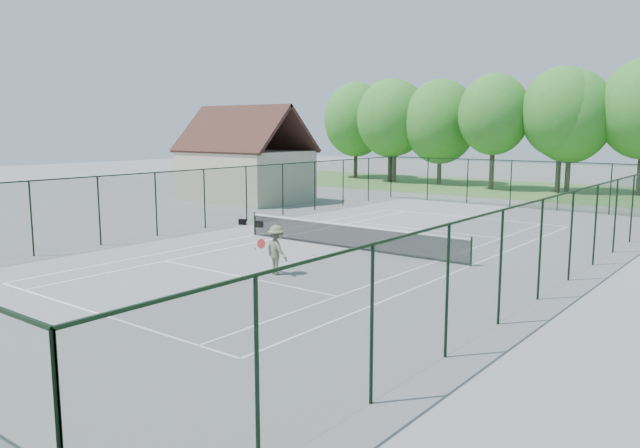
# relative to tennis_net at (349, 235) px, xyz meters

# --- Properties ---
(ground) EXTENTS (140.00, 140.00, 0.00)m
(ground) POSITION_rel_tennis_net_xyz_m (0.00, 0.00, -0.58)
(ground) COLOR gray
(ground) RESTS_ON ground
(grass_far) EXTENTS (80.00, 16.00, 0.01)m
(grass_far) POSITION_rel_tennis_net_xyz_m (0.00, 30.00, -0.57)
(grass_far) COLOR #53863C
(grass_far) RESTS_ON ground
(court_lines) EXTENTS (11.05, 23.85, 0.01)m
(court_lines) POSITION_rel_tennis_net_xyz_m (0.00, 0.00, -0.57)
(court_lines) COLOR white
(court_lines) RESTS_ON ground
(tennis_net) EXTENTS (11.08, 0.08, 1.10)m
(tennis_net) POSITION_rel_tennis_net_xyz_m (0.00, 0.00, 0.00)
(tennis_net) COLOR black
(tennis_net) RESTS_ON ground
(fence_enclosure) EXTENTS (18.05, 36.05, 3.02)m
(fence_enclosure) POSITION_rel_tennis_net_xyz_m (0.00, 0.00, 0.98)
(fence_enclosure) COLOR #1B3920
(fence_enclosure) RESTS_ON ground
(utility_building) EXTENTS (8.60, 6.27, 6.63)m
(utility_building) POSITION_rel_tennis_net_xyz_m (-16.00, 10.00, 2.54)
(utility_building) COLOR beige
(utility_building) RESTS_ON ground
(tree_line_far) EXTENTS (39.40, 6.40, 9.70)m
(tree_line_far) POSITION_rel_tennis_net_xyz_m (0.00, 30.00, 5.42)
(tree_line_far) COLOR #422E23
(tree_line_far) RESTS_ON ground
(sports_bag_a) EXTENTS (0.42, 0.32, 0.29)m
(sports_bag_a) POSITION_rel_tennis_net_xyz_m (-8.32, 1.98, -0.43)
(sports_bag_a) COLOR black
(sports_bag_a) RESTS_ON ground
(sports_bag_b) EXTENTS (0.41, 0.26, 0.31)m
(sports_bag_b) POSITION_rel_tennis_net_xyz_m (-7.05, 1.92, -0.42)
(sports_bag_b) COLOR black
(sports_bag_b) RESTS_ON ground
(tennis_player) EXTENTS (2.21, 0.96, 1.73)m
(tennis_player) POSITION_rel_tennis_net_xyz_m (0.73, -5.37, 0.29)
(tennis_player) COLOR #5B6346
(tennis_player) RESTS_ON ground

